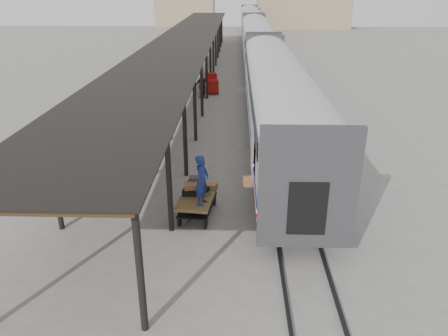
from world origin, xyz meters
TOP-DOWN VIEW (x-y plane):
  - ground at (0.00, 0.00)m, footprint 160.00×160.00m
  - train at (3.19, 33.79)m, footprint 3.45×76.01m
  - canopy at (-3.40, 24.00)m, footprint 4.90×64.30m
  - rails at (3.20, 34.00)m, footprint 1.54×150.00m
  - building_far at (14.00, 78.00)m, footprint 18.00×10.00m
  - building_left at (-10.00, 82.00)m, footprint 12.00×8.00m
  - baggage_cart at (-0.48, -0.84)m, footprint 1.53×2.53m
  - suitcase_stack at (-0.52, -0.49)m, footprint 1.33×1.08m
  - luggage_tug at (-1.13, 20.05)m, footprint 1.32×1.87m
  - porter at (-0.23, -1.49)m, footprint 0.65×0.80m
  - pedestrian at (-1.72, 18.15)m, footprint 1.22×0.79m

SIDE VIEW (x-z plane):
  - ground at x=0.00m, z-range 0.00..0.00m
  - rails at x=3.20m, z-range 0.00..0.12m
  - baggage_cart at x=-0.48m, z-range 0.22..1.08m
  - luggage_tug at x=-1.13m, z-range -0.06..1.46m
  - pedestrian at x=-1.72m, z-range 0.00..1.93m
  - suitcase_stack at x=-0.52m, z-range 0.78..1.36m
  - porter at x=-0.23m, z-range 0.86..2.77m
  - train at x=3.19m, z-range 0.69..4.70m
  - building_left at x=-10.00m, z-range 0.00..6.00m
  - building_far at x=14.00m, z-range 0.00..8.00m
  - canopy at x=-3.40m, z-range 1.93..6.08m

